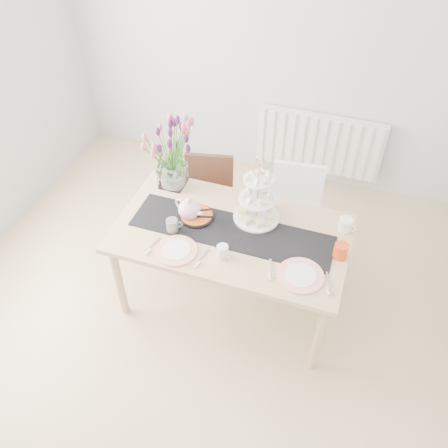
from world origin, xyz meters
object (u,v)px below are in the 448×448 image
(radiator, at_px, (319,143))
(plate_right, at_px, (300,276))
(dining_table, at_px, (231,239))
(cream_jug, at_px, (345,225))
(chair_brown, at_px, (208,196))
(plate_left, at_px, (176,251))
(tulip_vase, at_px, (170,145))
(mug_orange, at_px, (341,251))
(chair_white, at_px, (294,207))
(mug_white, at_px, (222,251))
(tart_tin, at_px, (197,216))
(mug_grey, at_px, (172,225))
(teapot, at_px, (189,209))
(cake_stand, at_px, (257,204))

(radiator, distance_m, plate_right, 1.97)
(dining_table, height_order, cream_jug, cream_jug)
(dining_table, bearing_deg, chair_brown, 123.37)
(radiator, distance_m, plate_left, 2.11)
(dining_table, bearing_deg, cream_jug, 19.96)
(tulip_vase, bearing_deg, mug_orange, -14.28)
(chair_white, xyz_separation_m, plate_left, (-0.60, -0.99, 0.28))
(tulip_vase, xyz_separation_m, mug_white, (0.59, -0.58, -0.31))
(mug_white, relative_size, plate_right, 0.31)
(dining_table, height_order, tart_tin, tart_tin)
(chair_white, relative_size, mug_white, 9.16)
(radiator, relative_size, mug_orange, 11.11)
(chair_brown, xyz_separation_m, mug_white, (0.42, -0.85, 0.33))
(cream_jug, relative_size, tart_tin, 0.38)
(chair_white, bearing_deg, tart_tin, -138.95)
(dining_table, bearing_deg, mug_grey, -162.23)
(teapot, relative_size, tart_tin, 1.00)
(tulip_vase, distance_m, mug_orange, 1.39)
(chair_brown, height_order, chair_white, chair_white)
(radiator, xyz_separation_m, tulip_vase, (-0.91, -1.36, 0.66))
(radiator, bearing_deg, cream_jug, -74.32)
(chair_white, xyz_separation_m, tulip_vase, (-0.89, -0.35, 0.63))
(tulip_vase, distance_m, mug_white, 0.89)
(mug_orange, bearing_deg, dining_table, 126.00)
(cake_stand, distance_m, mug_white, 0.44)
(tulip_vase, height_order, teapot, tulip_vase)
(chair_white, relative_size, teapot, 3.31)
(plate_right, bearing_deg, mug_grey, 172.65)
(dining_table, height_order, chair_brown, chair_brown)
(dining_table, distance_m, chair_white, 0.78)
(dining_table, xyz_separation_m, mug_grey, (-0.38, -0.12, 0.12))
(tulip_vase, height_order, mug_white, tulip_vase)
(chair_white, bearing_deg, teapot, -140.47)
(mug_grey, bearing_deg, teapot, 39.49)
(teapot, bearing_deg, mug_grey, -90.37)
(chair_white, distance_m, cream_jug, 0.68)
(mug_orange, bearing_deg, cake_stand, 109.68)
(teapot, bearing_deg, mug_orange, 19.28)
(chair_brown, bearing_deg, cake_stand, -51.82)
(tulip_vase, height_order, tart_tin, tulip_vase)
(chair_white, height_order, mug_orange, mug_orange)
(cake_stand, height_order, plate_right, cake_stand)
(cake_stand, height_order, mug_orange, cake_stand)
(radiator, distance_m, mug_grey, 1.98)
(mug_orange, height_order, plate_right, mug_orange)
(plate_right, bearing_deg, radiator, 96.01)
(dining_table, height_order, teapot, teapot)
(chair_white, distance_m, mug_white, 1.03)
(tulip_vase, xyz_separation_m, cake_stand, (0.70, -0.16, -0.22))
(dining_table, distance_m, chair_brown, 0.76)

